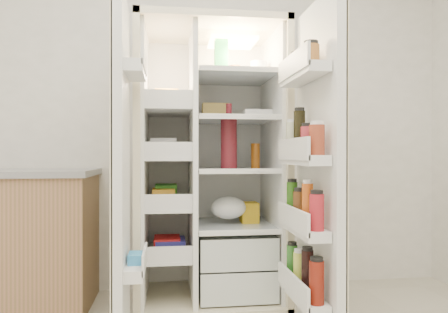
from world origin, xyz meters
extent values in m
cube|color=white|center=(0.00, 2.00, 1.35)|extent=(4.00, 0.02, 2.70)
cube|color=beige|center=(0.18, 1.93, 0.90)|extent=(0.92, 0.04, 1.80)
cube|color=beige|center=(-0.26, 1.60, 0.90)|extent=(0.04, 0.70, 1.80)
cube|color=beige|center=(0.62, 1.60, 0.90)|extent=(0.04, 0.70, 1.80)
cube|color=beige|center=(0.18, 1.60, 1.78)|extent=(0.92, 0.70, 0.04)
cube|color=beige|center=(0.18, 1.60, 0.04)|extent=(0.92, 0.70, 0.08)
cube|color=white|center=(0.18, 1.90, 0.92)|extent=(0.84, 0.02, 1.68)
cube|color=white|center=(-0.23, 1.60, 0.92)|extent=(0.02, 0.62, 1.68)
cube|color=white|center=(0.59, 1.60, 0.92)|extent=(0.02, 0.62, 1.68)
cube|color=white|center=(0.07, 1.60, 0.92)|extent=(0.03, 0.62, 1.68)
cube|color=silver|center=(0.34, 1.58, 0.18)|extent=(0.47, 0.52, 0.19)
cube|color=silver|center=(0.34, 1.58, 0.39)|extent=(0.47, 0.52, 0.19)
cube|color=#FFD18C|center=(0.34, 1.65, 1.72)|extent=(0.30, 0.30, 0.02)
cube|color=silver|center=(-0.08, 1.60, 0.35)|extent=(0.28, 0.58, 0.02)
cube|color=silver|center=(-0.08, 1.60, 0.65)|extent=(0.28, 0.58, 0.02)
cube|color=silver|center=(-0.08, 1.60, 0.95)|extent=(0.28, 0.58, 0.02)
cube|color=silver|center=(-0.08, 1.60, 1.25)|extent=(0.28, 0.58, 0.02)
cube|color=white|center=(0.34, 1.60, 0.52)|extent=(0.49, 0.58, 0.01)
cube|color=white|center=(0.34, 1.60, 0.88)|extent=(0.49, 0.58, 0.01)
cube|color=white|center=(0.34, 1.60, 1.20)|extent=(0.49, 0.58, 0.02)
cube|color=white|center=(0.34, 1.60, 1.48)|extent=(0.49, 0.58, 0.02)
cube|color=red|center=(-0.08, 1.60, 0.41)|extent=(0.16, 0.20, 0.10)
cube|color=#318123|center=(-0.08, 1.60, 0.72)|extent=(0.14, 0.18, 0.12)
cube|color=white|center=(-0.08, 1.60, 0.99)|extent=(0.20, 0.22, 0.07)
cube|color=orange|center=(-0.08, 1.60, 1.33)|extent=(0.15, 0.16, 0.14)
cube|color=navy|center=(-0.08, 1.60, 0.40)|extent=(0.18, 0.20, 0.09)
cube|color=gold|center=(-0.08, 1.60, 0.71)|extent=(0.14, 0.18, 0.10)
cube|color=white|center=(-0.08, 1.60, 1.02)|extent=(0.16, 0.16, 0.12)
sphere|color=orange|center=(0.21, 1.50, 0.12)|extent=(0.07, 0.07, 0.07)
sphere|color=orange|center=(0.30, 1.54, 0.12)|extent=(0.07, 0.07, 0.07)
sphere|color=orange|center=(0.40, 1.50, 0.12)|extent=(0.07, 0.07, 0.07)
sphere|color=orange|center=(0.26, 1.64, 0.12)|extent=(0.07, 0.07, 0.07)
sphere|color=orange|center=(0.36, 1.62, 0.12)|extent=(0.07, 0.07, 0.07)
sphere|color=orange|center=(0.46, 1.58, 0.12)|extent=(0.07, 0.07, 0.07)
ellipsoid|color=#3C6B23|center=(0.34, 1.60, 0.40)|extent=(0.26, 0.24, 0.11)
cylinder|color=#4B1016|center=(0.28, 1.45, 1.04)|extent=(0.10, 0.10, 0.31)
cylinder|color=brown|center=(0.46, 1.52, 0.97)|extent=(0.06, 0.06, 0.16)
cube|color=green|center=(0.25, 1.56, 1.61)|extent=(0.08, 0.08, 0.24)
cylinder|color=white|center=(0.50, 1.61, 1.54)|extent=(0.11, 0.11, 0.10)
cylinder|color=#A75A26|center=(0.37, 1.73, 1.54)|extent=(0.07, 0.07, 0.10)
cube|color=white|center=(0.52, 1.58, 1.24)|extent=(0.24, 0.10, 0.06)
cube|color=#A78943|center=(0.22, 1.63, 1.26)|extent=(0.17, 0.09, 0.10)
ellipsoid|color=white|center=(0.30, 1.60, 0.60)|extent=(0.23, 0.21, 0.15)
cube|color=gold|center=(0.45, 1.64, 0.59)|extent=(0.11, 0.13, 0.13)
cube|color=white|center=(-0.32, 1.05, 0.90)|extent=(0.05, 0.40, 1.72)
cube|color=beige|center=(-0.34, 1.05, 0.90)|extent=(0.01, 0.40, 1.72)
cube|color=white|center=(-0.25, 1.05, 0.40)|extent=(0.09, 0.32, 0.06)
cube|color=white|center=(-0.25, 1.05, 1.40)|extent=(0.09, 0.32, 0.06)
cube|color=#338CCC|center=(-0.25, 1.05, 0.43)|extent=(0.07, 0.12, 0.10)
cube|color=white|center=(0.68, 0.96, 0.90)|extent=(0.05, 0.58, 1.72)
cube|color=beige|center=(0.71, 0.96, 0.90)|extent=(0.01, 0.58, 1.72)
cube|color=white|center=(0.60, 0.96, 0.26)|extent=(0.11, 0.50, 0.05)
cube|color=white|center=(0.60, 0.96, 0.60)|extent=(0.11, 0.50, 0.05)
cube|color=white|center=(0.60, 0.96, 0.95)|extent=(0.11, 0.50, 0.05)
cube|color=white|center=(0.60, 0.96, 1.38)|extent=(0.11, 0.50, 0.05)
cylinder|color=maroon|center=(0.60, 0.76, 0.39)|extent=(0.07, 0.07, 0.20)
cylinder|color=black|center=(0.60, 0.89, 0.40)|extent=(0.06, 0.06, 0.22)
cylinder|color=#C9D747|center=(0.60, 1.02, 0.38)|extent=(0.06, 0.06, 0.18)
cylinder|color=#2C6E24|center=(0.60, 1.15, 0.38)|extent=(0.06, 0.06, 0.19)
cylinder|color=#A71B25|center=(0.60, 0.76, 0.71)|extent=(0.07, 0.07, 0.17)
cylinder|color=#CE5818|center=(0.60, 0.89, 0.73)|extent=(0.06, 0.06, 0.21)
cylinder|color=brown|center=(0.60, 1.02, 0.70)|extent=(0.07, 0.07, 0.16)
cylinder|color=#2A5D15|center=(0.60, 1.15, 0.72)|extent=(0.06, 0.06, 0.20)
cylinder|color=maroon|center=(0.60, 0.76, 1.04)|extent=(0.07, 0.07, 0.14)
cylinder|color=#A22932|center=(0.60, 0.89, 1.04)|extent=(0.07, 0.07, 0.14)
cylinder|color=black|center=(0.60, 1.02, 1.09)|extent=(0.06, 0.06, 0.23)
cylinder|color=beige|center=(0.60, 1.15, 1.06)|extent=(0.06, 0.06, 0.18)
cylinder|color=#985C26|center=(0.60, 0.84, 1.45)|extent=(0.08, 0.08, 0.10)
cylinder|color=maroon|center=(0.60, 1.06, 1.45)|extent=(0.08, 0.08, 0.10)
camera|label=1|loc=(-0.09, -1.12, 0.98)|focal=34.00mm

